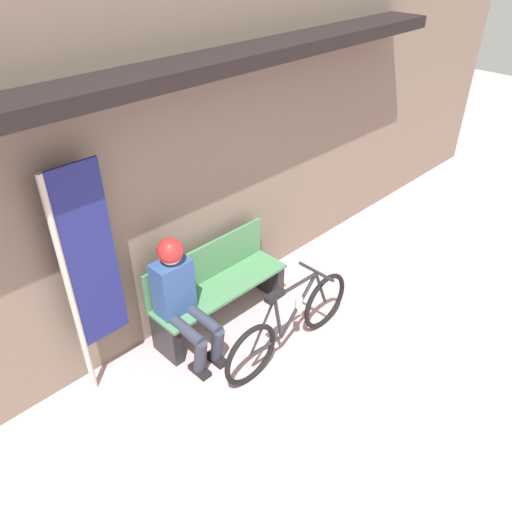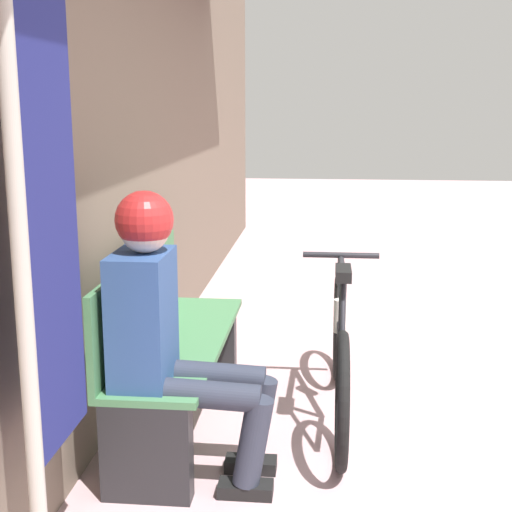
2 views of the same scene
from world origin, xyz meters
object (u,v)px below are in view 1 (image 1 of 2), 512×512
(person_seated, at_px, (180,293))
(banner_pole, at_px, (86,269))
(bicycle, at_px, (291,323))
(park_bench_near, at_px, (218,289))

(person_seated, distance_m, banner_pole, 0.89)
(banner_pole, bearing_deg, person_seated, -16.19)
(bicycle, height_order, person_seated, person_seated)
(bicycle, distance_m, person_seated, 1.05)
(park_bench_near, relative_size, person_seated, 1.21)
(park_bench_near, xyz_separation_m, bicycle, (0.17, -0.82, -0.05))
(person_seated, bearing_deg, banner_pole, 163.81)
(bicycle, distance_m, banner_pole, 1.87)
(park_bench_near, distance_m, person_seated, 0.62)
(banner_pole, bearing_deg, park_bench_near, -4.18)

